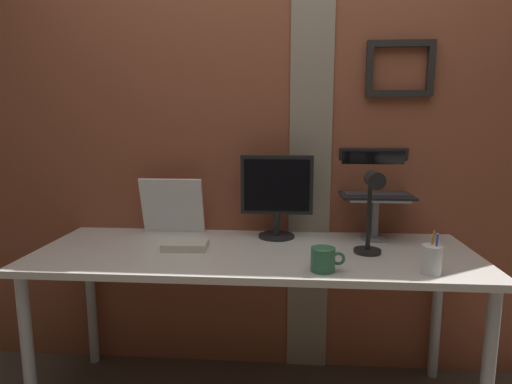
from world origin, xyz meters
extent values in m
cube|color=brown|center=(0.00, 0.36, 1.19)|extent=(3.27, 0.12, 2.38)
cube|color=gray|center=(0.16, 0.30, 1.19)|extent=(0.21, 0.01, 2.38)
cube|color=black|center=(0.58, 0.28, 1.70)|extent=(0.32, 0.03, 0.03)
cube|color=black|center=(0.58, 0.28, 1.47)|extent=(0.32, 0.03, 0.03)
cube|color=black|center=(0.44, 0.28, 1.58)|extent=(0.03, 0.03, 0.20)
cube|color=black|center=(0.73, 0.28, 1.58)|extent=(0.03, 0.03, 0.20)
cube|color=silver|center=(-0.10, -0.05, 0.74)|extent=(1.97, 0.70, 0.03)
cylinder|color=#B2B2B7|center=(-1.02, -0.33, 0.36)|extent=(0.05, 0.05, 0.73)
cylinder|color=#B2B2B7|center=(0.82, -0.33, 0.36)|extent=(0.05, 0.05, 0.73)
cylinder|color=#B2B2B7|center=(-1.02, 0.24, 0.36)|extent=(0.05, 0.05, 0.73)
cylinder|color=#B2B2B7|center=(0.82, 0.24, 0.36)|extent=(0.05, 0.05, 0.73)
cylinder|color=black|center=(-0.01, 0.18, 0.76)|extent=(0.18, 0.18, 0.01)
cylinder|color=black|center=(-0.01, 0.18, 0.82)|extent=(0.04, 0.04, 0.11)
cube|color=black|center=(-0.01, 0.18, 1.02)|extent=(0.36, 0.04, 0.29)
cube|color=black|center=(-0.01, 0.16, 1.02)|extent=(0.32, 0.00, 0.25)
cylinder|color=gray|center=(0.48, 0.18, 0.76)|extent=(0.14, 0.14, 0.01)
cylinder|color=gray|center=(0.48, 0.18, 0.86)|extent=(0.03, 0.03, 0.19)
cube|color=gray|center=(0.48, 0.18, 0.96)|extent=(0.28, 0.22, 0.01)
cube|color=black|center=(0.48, 0.18, 0.98)|extent=(0.34, 0.21, 0.01)
cube|color=#2D2D30|center=(0.48, 0.20, 0.98)|extent=(0.30, 0.12, 0.00)
cube|color=black|center=(0.48, 0.32, 1.09)|extent=(0.34, 0.06, 0.22)
cube|color=black|center=(0.48, 0.31, 1.09)|extent=(0.31, 0.05, 0.19)
cube|color=white|center=(-0.55, 0.22, 0.90)|extent=(0.32, 0.09, 0.29)
cylinder|color=black|center=(0.40, -0.05, 0.77)|extent=(0.12, 0.12, 0.02)
cylinder|color=black|center=(0.40, -0.05, 0.95)|extent=(0.02, 0.02, 0.34)
cylinder|color=black|center=(0.40, -0.14, 1.10)|extent=(0.07, 0.11, 0.07)
cylinder|color=white|center=(0.60, -0.29, 0.81)|extent=(0.08, 0.08, 0.11)
cylinder|color=blue|center=(0.61, -0.30, 0.84)|extent=(0.02, 0.04, 0.15)
cylinder|color=orange|center=(0.59, -0.29, 0.85)|extent=(0.03, 0.02, 0.16)
cylinder|color=#33724C|center=(0.19, -0.29, 0.80)|extent=(0.09, 0.09, 0.09)
torus|color=#33724C|center=(0.25, -0.29, 0.81)|extent=(0.05, 0.01, 0.05)
cube|color=silver|center=(-0.42, -0.05, 0.77)|extent=(0.21, 0.15, 0.03)
camera|label=1|loc=(0.05, -1.90, 1.33)|focal=30.02mm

